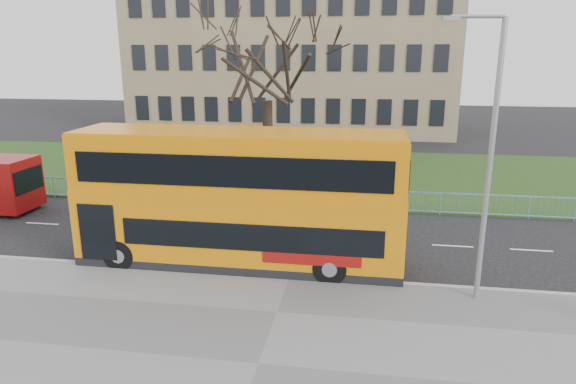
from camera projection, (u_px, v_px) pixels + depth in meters
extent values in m
plane|color=black|center=(296.00, 261.00, 19.12)|extent=(120.00, 120.00, 0.00)
cube|color=slate|center=(258.00, 366.00, 12.67)|extent=(80.00, 10.50, 0.12)
cube|color=#9C9C9F|center=(290.00, 277.00, 17.62)|extent=(80.00, 0.20, 0.14)
cube|color=#1E3B15|center=(327.00, 173.00, 32.73)|extent=(80.00, 15.40, 0.08)
cube|color=#8D7359|center=(295.00, 57.00, 51.34)|extent=(30.00, 15.00, 14.00)
cube|color=orange|center=(240.00, 225.00, 18.54)|extent=(11.55, 2.75, 2.14)
cube|color=orange|center=(239.00, 192.00, 18.21)|extent=(11.55, 2.75, 0.37)
cube|color=orange|center=(239.00, 160.00, 17.91)|extent=(11.49, 2.70, 1.92)
cube|color=black|center=(249.00, 238.00, 17.10)|extent=(8.91, 0.04, 0.93)
cube|color=black|center=(228.00, 172.00, 16.63)|extent=(10.63, 0.04, 1.04)
cylinder|color=black|center=(119.00, 255.00, 18.21)|extent=(1.14, 0.31, 1.14)
cylinder|color=black|center=(330.00, 268.00, 17.10)|extent=(1.14, 0.31, 1.14)
cylinder|color=gray|center=(490.00, 167.00, 14.97)|extent=(0.17, 0.17, 8.35)
cylinder|color=gray|center=(478.00, 16.00, 13.89)|extent=(1.46, 0.27, 0.10)
cube|color=gray|center=(451.00, 18.00, 13.93)|extent=(0.49, 0.24, 0.13)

